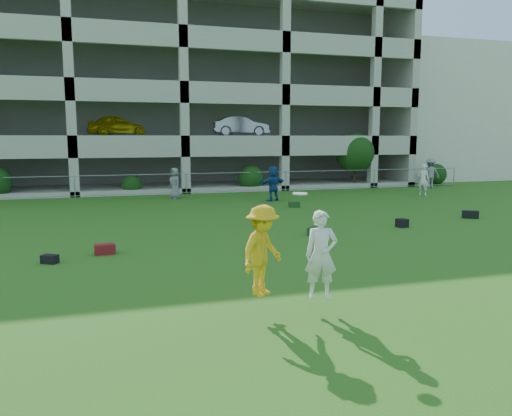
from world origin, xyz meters
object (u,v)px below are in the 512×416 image
object	(u,v)px
bystander_e	(423,180)
bystander_f	(430,173)
frisbee_contest	(278,252)
crate_d	(402,223)
parking_garage	(167,98)
bystander_d	(273,184)
stucco_building	(437,116)
bystander_c	(175,183)

from	to	relation	value
bystander_e	bystander_f	distance (m)	4.53
bystander_e	bystander_f	world-z (taller)	bystander_f
bystander_e	frisbee_contest	distance (m)	20.64
crate_d	parking_garage	xyz separation A→B (m)	(-5.85, 21.48, 5.86)
bystander_f	parking_garage	bearing A→B (deg)	-22.32
crate_d	frisbee_contest	xyz separation A→B (m)	(-7.20, -7.18, 1.03)
bystander_d	bystander_f	size ratio (longest dim) A/B	0.93
stucco_building	bystander_d	xyz separation A→B (m)	(-19.25, -13.38, -4.12)
bystander_e	frisbee_contest	size ratio (longest dim) A/B	0.87
frisbee_contest	parking_garage	bearing A→B (deg)	87.30
bystander_e	crate_d	xyz separation A→B (m)	(-6.56, -8.20, -0.73)
stucco_building	bystander_d	size ratio (longest dim) A/B	9.05
bystander_f	crate_d	distance (m)	15.05
bystander_c	bystander_f	world-z (taller)	bystander_f
bystander_f	frisbee_contest	size ratio (longest dim) A/B	0.94
bystander_e	crate_d	distance (m)	10.53
bystander_d	bystander_e	size ratio (longest dim) A/B	1.01
bystander_c	bystander_e	size ratio (longest dim) A/B	0.93
frisbee_contest	stucco_building	bearing A→B (deg)	49.93
bystander_d	crate_d	bearing A→B (deg)	82.22
bystander_e	crate_d	size ratio (longest dim) A/B	5.01
stucco_building	parking_garage	distance (m)	23.02
stucco_building	bystander_f	xyz separation A→B (m)	(-7.66, -10.12, -4.05)
stucco_building	parking_garage	bearing A→B (deg)	-179.25
bystander_f	parking_garage	size ratio (longest dim) A/B	0.06
stucco_building	frisbee_contest	xyz separation A→B (m)	(-24.35, -28.95, -3.82)
bystander_c	crate_d	distance (m)	12.71
bystander_c	bystander_e	xyz separation A→B (m)	(13.33, -2.53, 0.06)
bystander_f	bystander_d	bearing A→B (deg)	26.03
bystander_d	parking_garage	size ratio (longest dim) A/B	0.06
stucco_building	parking_garage	xyz separation A→B (m)	(-23.00, -0.30, 1.01)
bystander_f	frisbee_contest	world-z (taller)	frisbee_contest
stucco_building	bystander_e	distance (m)	17.70
bystander_d	crate_d	size ratio (longest dim) A/B	5.05
bystander_e	parking_garage	xyz separation A→B (m)	(-12.41, 13.27, 5.14)
bystander_d	frisbee_contest	bearing A→B (deg)	50.04
bystander_d	stucco_building	bearing A→B (deg)	-167.02
stucco_building	bystander_e	size ratio (longest dim) A/B	9.13
parking_garage	bystander_d	bearing A→B (deg)	-74.01
crate_d	bystander_c	bearing A→B (deg)	122.22
bystander_c	bystander_e	distance (m)	13.57
bystander_c	frisbee_contest	bearing A→B (deg)	-27.01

